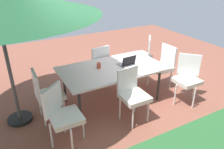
# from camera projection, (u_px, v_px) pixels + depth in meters

# --- Properties ---
(ground_plane) EXTENTS (10.00, 10.00, 0.02)m
(ground_plane) POSITION_uv_depth(u_px,v_px,m) (112.00, 101.00, 4.72)
(ground_plane) COLOR #935442
(dining_table) EXTENTS (2.03, 1.15, 0.76)m
(dining_table) POSITION_uv_depth(u_px,v_px,m) (112.00, 70.00, 4.41)
(dining_table) COLOR silver
(dining_table) RESTS_ON ground_plane
(chair_northwest) EXTENTS (0.59, 0.59, 0.98)m
(chair_northwest) POSITION_uv_depth(u_px,v_px,m) (187.00, 77.00, 4.48)
(chair_northwest) COLOR silver
(chair_northwest) RESTS_ON ground_plane
(chair_east) EXTENTS (0.46, 0.46, 0.98)m
(chair_east) POSITION_uv_depth(u_px,v_px,m) (46.00, 93.00, 3.90)
(chair_east) COLOR silver
(chair_east) RESTS_ON ground_plane
(chair_southwest) EXTENTS (0.58, 0.58, 0.98)m
(chair_southwest) POSITION_uv_depth(u_px,v_px,m) (143.00, 53.00, 5.68)
(chair_southwest) COLOR silver
(chair_southwest) RESTS_ON ground_plane
(chair_north) EXTENTS (0.48, 0.49, 0.98)m
(chair_north) POSITION_uv_depth(u_px,v_px,m) (132.00, 93.00, 3.92)
(chair_north) COLOR silver
(chair_north) RESTS_ON ground_plane
(chair_south) EXTENTS (0.48, 0.49, 0.98)m
(chair_south) POSITION_uv_depth(u_px,v_px,m) (97.00, 63.00, 5.11)
(chair_south) COLOR silver
(chair_south) RESTS_ON ground_plane
(chair_northeast) EXTENTS (0.58, 0.59, 0.98)m
(chair_northeast) POSITION_uv_depth(u_px,v_px,m) (62.00, 113.00, 3.37)
(chair_northeast) COLOR silver
(chair_northeast) RESTS_ON ground_plane
(chair_west) EXTENTS (0.47, 0.46, 0.98)m
(chair_west) POSITION_uv_depth(u_px,v_px,m) (163.00, 65.00, 5.03)
(chair_west) COLOR silver
(chair_west) RESTS_ON ground_plane
(laptop) EXTENTS (0.34, 0.27, 0.21)m
(laptop) POSITION_uv_depth(u_px,v_px,m) (127.00, 63.00, 4.48)
(laptop) COLOR gray
(laptop) RESTS_ON dining_table
(cup) EXTENTS (0.08, 0.08, 0.11)m
(cup) POSITION_uv_depth(u_px,v_px,m) (99.00, 65.00, 4.35)
(cup) COLOR #CC4C33
(cup) RESTS_ON dining_table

